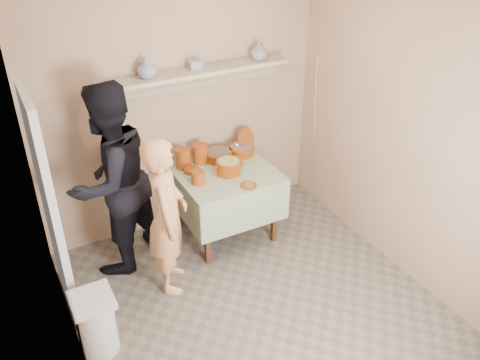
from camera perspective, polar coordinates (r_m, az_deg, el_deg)
ground at (r=4.60m, az=2.83°, el=-15.00°), size 3.50×3.50×0.00m
tile_panel at (r=4.34m, az=-20.47°, el=-3.33°), size 0.06×0.70×2.00m
plate_stack_a at (r=5.16m, az=-6.39°, el=2.41°), size 0.15×0.15×0.20m
plate_stack_b at (r=5.24m, az=-4.48°, el=2.98°), size 0.17×0.17×0.20m
bowl_stack at (r=4.89m, az=-4.74°, el=0.29°), size 0.13×0.13×0.13m
empty_bowl at (r=5.10m, az=-5.45°, el=1.08°), size 0.15×0.15×0.04m
propped_lid at (r=5.48m, az=0.67°, el=4.62°), size 0.26×0.17×0.24m
vase_right at (r=5.24m, az=2.13°, el=14.27°), size 0.22×0.22×0.18m
vase_left at (r=4.80m, az=-10.43°, el=12.31°), size 0.22×0.22×0.19m
ceramic_box at (r=4.98m, az=-5.02°, el=12.73°), size 0.13×0.09×0.09m
person_cook at (r=4.49m, az=-8.20°, el=-4.05°), size 0.54×0.64×1.51m
person_helper at (r=4.75m, az=-14.25°, el=-0.09°), size 1.14×1.06×1.87m
room_shell at (r=3.63m, az=3.48°, el=3.09°), size 3.04×3.54×2.62m
serving_table at (r=5.19m, az=-1.77°, el=-0.03°), size 0.97×0.97×0.76m
cazuela_meat_a at (r=5.30m, az=-2.45°, el=2.87°), size 0.30×0.30×0.10m
cazuela_meat_b at (r=5.40m, az=0.15°, el=3.44°), size 0.28×0.28×0.10m
ladle at (r=5.37m, az=-0.32°, el=3.94°), size 0.08×0.26×0.19m
cazuela_rice at (r=5.03m, az=-1.29°, el=1.59°), size 0.33×0.25×0.14m
front_plate at (r=4.85m, az=0.96°, el=-0.60°), size 0.16×0.16×0.03m
wall_shelf at (r=5.04m, az=-4.41°, el=11.90°), size 1.80×0.25×0.21m
trash_bin at (r=4.29m, az=-15.83°, el=-15.23°), size 0.32×0.32×0.56m
electrical_cord at (r=5.65m, az=8.48°, el=9.18°), size 0.01×0.05×0.90m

